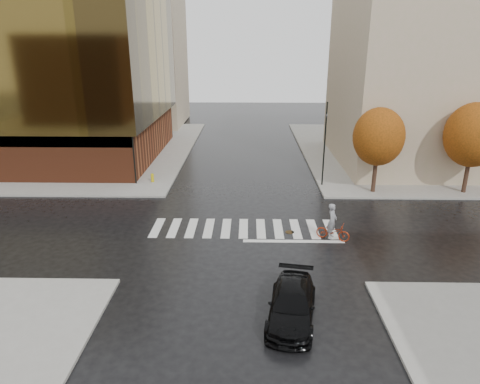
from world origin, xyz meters
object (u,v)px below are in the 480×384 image
(cyclist, at_px, (333,228))
(traffic_light_nw, at_px, (133,141))
(sedan, at_px, (292,304))
(fire_hydrant, at_px, (152,177))
(traffic_light_ne, at_px, (325,140))

(cyclist, bearing_deg, traffic_light_nw, 79.30)
(sedan, xyz_separation_m, cyclist, (3.13, 7.75, 0.09))
(sedan, bearing_deg, cyclist, 77.78)
(sedan, distance_m, fire_hydrant, 20.69)
(sedan, distance_m, traffic_light_nw, 21.17)
(cyclist, distance_m, traffic_light_nw, 17.66)
(sedan, relative_size, traffic_light_nw, 0.73)
(traffic_light_nw, bearing_deg, fire_hydrant, 86.04)
(sedan, bearing_deg, traffic_light_ne, 86.67)
(sedan, bearing_deg, fire_hydrant, 128.22)
(cyclist, relative_size, traffic_light_nw, 0.36)
(cyclist, distance_m, traffic_light_ne, 10.52)
(sedan, xyz_separation_m, traffic_light_nw, (-11.13, 17.75, 3.03))
(traffic_light_ne, relative_size, fire_hydrant, 9.12)
(traffic_light_ne, bearing_deg, sedan, 79.68)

